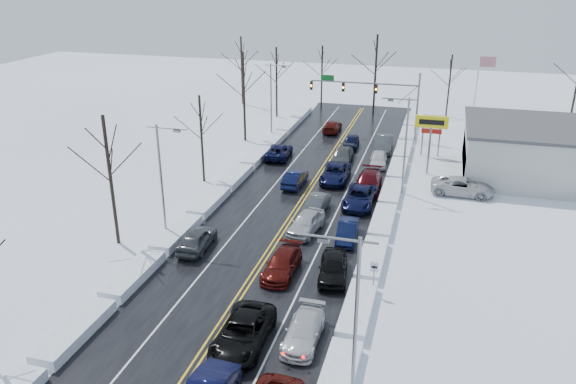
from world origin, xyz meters
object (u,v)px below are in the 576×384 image
(dealership_building, at_px, (572,154))
(oncoming_car_0, at_px, (295,186))
(tires_plus_sign, at_px, (431,126))
(flagpole, at_px, (477,91))
(traffic_signal_mast, at_px, (376,92))

(dealership_building, xyz_separation_m, oncoming_car_0, (-25.54, -8.84, -2.66))
(tires_plus_sign, distance_m, flagpole, 14.79)
(traffic_signal_mast, distance_m, flagpole, 11.90)
(oncoming_car_0, bearing_deg, flagpole, -127.42)
(tires_plus_sign, bearing_deg, oncoming_car_0, -150.49)
(flagpole, relative_size, dealership_building, 0.49)
(flagpole, xyz_separation_m, dealership_building, (8.80, -12.00, -3.27))
(flagpole, distance_m, dealership_building, 15.24)
(dealership_building, bearing_deg, traffic_signal_mast, 154.05)
(traffic_signal_mast, bearing_deg, oncoming_car_0, -104.91)
(tires_plus_sign, distance_m, oncoming_car_0, 14.74)
(traffic_signal_mast, distance_m, oncoming_car_0, 20.24)
(traffic_signal_mast, relative_size, tires_plus_sign, 2.21)
(traffic_signal_mast, height_order, tires_plus_sign, traffic_signal_mast)
(tires_plus_sign, height_order, dealership_building, tires_plus_sign)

